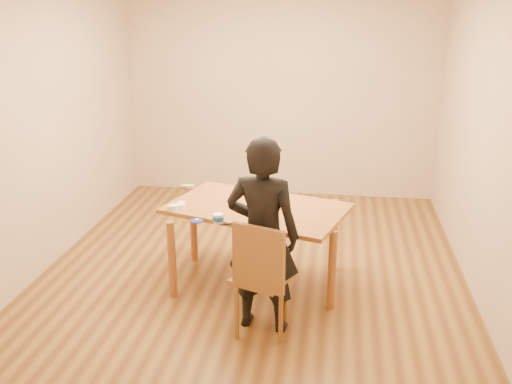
# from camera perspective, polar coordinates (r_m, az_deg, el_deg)

# --- Properties ---
(room_shell) EXTENTS (4.00, 4.50, 2.70)m
(room_shell) POSITION_cam_1_polar(r_m,az_deg,el_deg) (5.58, 0.44, 6.91)
(room_shell) COLOR #5B3616
(room_shell) RESTS_ON ground
(dining_table) EXTENTS (1.73, 1.32, 0.04)m
(dining_table) POSITION_cam_1_polar(r_m,az_deg,el_deg) (5.07, 0.08, -1.64)
(dining_table) COLOR brown
(dining_table) RESTS_ON floor
(dining_chair) EXTENTS (0.51, 0.51, 0.04)m
(dining_chair) POSITION_cam_1_polar(r_m,az_deg,el_deg) (4.46, 0.57, -8.56)
(dining_chair) COLOR brown
(dining_chair) RESTS_ON floor
(cake_plate) EXTENTS (0.26, 0.26, 0.02)m
(cake_plate) POSITION_cam_1_polar(r_m,az_deg,el_deg) (5.08, 1.04, -1.25)
(cake_plate) COLOR red
(cake_plate) RESTS_ON dining_table
(cake) EXTENTS (0.23, 0.23, 0.07)m
(cake) POSITION_cam_1_polar(r_m,az_deg,el_deg) (5.06, 1.05, -0.76)
(cake) COLOR white
(cake) RESTS_ON cake_plate
(frosting_dome) EXTENTS (0.22, 0.22, 0.03)m
(frosting_dome) POSITION_cam_1_polar(r_m,az_deg,el_deg) (5.04, 1.05, -0.24)
(frosting_dome) COLOR white
(frosting_dome) RESTS_ON cake
(frosting_tub) EXTENTS (0.09, 0.09, 0.08)m
(frosting_tub) POSITION_cam_1_polar(r_m,az_deg,el_deg) (4.69, -3.80, -2.64)
(frosting_tub) COLOR white
(frosting_tub) RESTS_ON dining_table
(frosting_lid) EXTENTS (0.10, 0.10, 0.01)m
(frosting_lid) POSITION_cam_1_polar(r_m,az_deg,el_deg) (4.74, -5.94, -2.90)
(frosting_lid) COLOR #18249E
(frosting_lid) RESTS_ON dining_table
(frosting_dollop) EXTENTS (0.04, 0.04, 0.02)m
(frosting_dollop) POSITION_cam_1_polar(r_m,az_deg,el_deg) (4.74, -5.95, -2.75)
(frosting_dollop) COLOR white
(frosting_dollop) RESTS_ON frosting_lid
(ramekin_green) EXTENTS (0.09, 0.09, 0.04)m
(ramekin_green) POSITION_cam_1_polar(r_m,az_deg,el_deg) (5.03, -8.24, -1.52)
(ramekin_green) COLOR white
(ramekin_green) RESTS_ON dining_table
(ramekin_yellow) EXTENTS (0.08, 0.08, 0.04)m
(ramekin_yellow) POSITION_cam_1_polar(r_m,az_deg,el_deg) (5.10, -7.48, -1.21)
(ramekin_yellow) COLOR white
(ramekin_yellow) RESTS_ON dining_table
(ramekin_multi) EXTENTS (0.08, 0.08, 0.04)m
(ramekin_multi) POSITION_cam_1_polar(r_m,az_deg,el_deg) (5.06, -7.61, -1.40)
(ramekin_multi) COLOR white
(ramekin_multi) RESTS_ON dining_table
(candy_box_pink) EXTENTS (0.13, 0.08, 0.02)m
(candy_box_pink) POSITION_cam_1_polar(r_m,az_deg,el_deg) (5.56, -6.82, 0.41)
(candy_box_pink) COLOR #C12D6A
(candy_box_pink) RESTS_ON dining_table
(candy_box_green) EXTENTS (0.12, 0.07, 0.02)m
(candy_box_green) POSITION_cam_1_polar(r_m,az_deg,el_deg) (5.56, -6.87, 0.61)
(candy_box_green) COLOR green
(candy_box_green) RESTS_ON candy_box_pink
(spatula) EXTENTS (0.14, 0.09, 0.01)m
(spatula) POSITION_cam_1_polar(r_m,az_deg,el_deg) (4.67, -2.56, -3.18)
(spatula) COLOR black
(spatula) RESTS_ON dining_table
(person) EXTENTS (0.61, 0.44, 1.56)m
(person) POSITION_cam_1_polar(r_m,az_deg,el_deg) (4.36, 0.67, -4.41)
(person) COLOR black
(person) RESTS_ON floor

